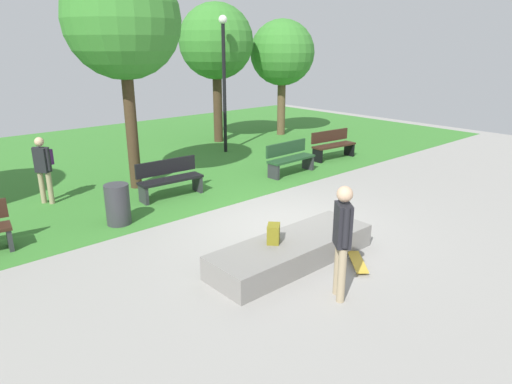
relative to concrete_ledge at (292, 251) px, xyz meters
name	(u,v)px	position (x,y,z in m)	size (l,w,h in m)	color
ground_plane	(279,224)	(1.01, 1.38, -0.21)	(28.00, 28.00, 0.00)	gray
grass_lawn	(116,157)	(1.01, 9.17, -0.20)	(26.60, 12.41, 0.01)	#387A2D
concrete_ledge	(292,251)	(0.00, 0.00, 0.00)	(3.14, 1.02, 0.41)	gray
backpack_on_ledge	(273,234)	(-0.33, 0.14, 0.37)	(0.28, 0.20, 0.32)	olive
skater_performing_trick	(342,234)	(-0.32, -1.27, 0.81)	(0.35, 0.38, 1.74)	tan
skateboard_by_ledge	(358,262)	(0.73, -0.84, -0.14)	(0.68, 0.73, 0.08)	gold
park_bench_near_path	(333,144)	(6.30, 4.33, 0.27)	(1.63, 0.61, 0.91)	#331E14
park_bench_by_oak	(290,157)	(3.95, 3.97, 0.27)	(1.62, 0.53, 0.91)	#1E4223
park_bench_far_right	(170,178)	(0.25, 4.45, 0.27)	(1.62, 0.56, 0.91)	black
tree_young_birch	(122,21)	(-0.02, 5.71, 3.90)	(2.78, 2.78, 5.52)	#42301E
tree_leaning_ash	(216,42)	(5.14, 8.99, 3.44)	(2.70, 2.70, 5.04)	#42301E
tree_broad_elm	(282,53)	(7.96, 8.44, 3.03)	(2.55, 2.55, 4.54)	brown
lamp_post	(224,72)	(4.26, 7.42, 2.49)	(0.28, 0.28, 4.48)	black
trash_bin	(118,204)	(-1.49, 3.61, 0.22)	(0.50, 0.50, 0.86)	#333338
pedestrian_with_backpack	(43,164)	(-2.17, 5.94, 0.74)	(0.44, 0.43, 1.59)	tan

